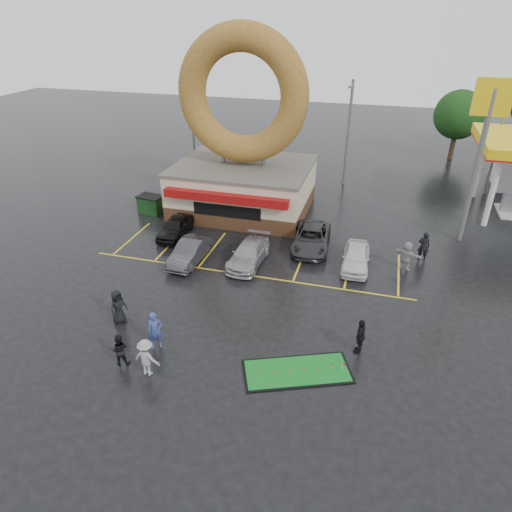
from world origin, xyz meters
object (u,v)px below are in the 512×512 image
(streetlight_right, at_px, (498,138))
(person_blue, at_px, (155,331))
(person_cameraman, at_px, (361,336))
(donut_shop, at_px, (243,154))
(dumpster, at_px, (151,205))
(streetlight_mid, at_px, (348,132))
(shell_sign, at_px, (485,133))
(car_silver, at_px, (249,254))
(car_grey, at_px, (311,238))
(car_dgrey, at_px, (190,251))
(putting_green, at_px, (297,371))
(car_black, at_px, (175,227))
(streetlight_left, at_px, (192,124))
(car_white, at_px, (356,257))

(streetlight_right, relative_size, person_blue, 4.67)
(person_blue, relative_size, person_cameraman, 1.06)
(donut_shop, bearing_deg, person_cameraman, -55.24)
(person_blue, relative_size, dumpster, 1.07)
(streetlight_right, bearing_deg, dumpster, -155.95)
(streetlight_mid, distance_m, person_blue, 25.99)
(shell_sign, height_order, person_cameraman, shell_sign)
(shell_sign, xyz_separation_m, person_blue, (-15.05, -16.07, -6.41))
(car_silver, bearing_deg, car_grey, 44.84)
(car_grey, relative_size, person_cameraman, 2.78)
(car_dgrey, xyz_separation_m, putting_green, (8.49, -8.00, -0.65))
(shell_sign, xyz_separation_m, dumpster, (-22.76, -1.58, -6.73))
(streetlight_mid, xyz_separation_m, car_grey, (-0.72, -12.92, -4.08))
(donut_shop, distance_m, putting_green, 19.10)
(person_cameraman, bearing_deg, car_black, -111.50)
(dumpster, bearing_deg, car_silver, -22.30)
(putting_green, bearing_deg, shell_sign, 62.54)
(streetlight_mid, bearing_deg, donut_shop, -131.38)
(donut_shop, bearing_deg, streetlight_left, 135.22)
(dumpster, bearing_deg, putting_green, -37.03)
(car_dgrey, height_order, putting_green, car_dgrey)
(shell_sign, relative_size, streetlight_mid, 1.18)
(streetlight_mid, height_order, person_blue, streetlight_mid)
(car_white, relative_size, dumpster, 2.24)
(streetlight_mid, relative_size, car_dgrey, 2.15)
(donut_shop, relative_size, car_dgrey, 3.23)
(streetlight_mid, bearing_deg, car_grey, -93.20)
(streetlight_mid, distance_m, car_silver, 17.08)
(car_dgrey, relative_size, dumpster, 2.33)
(car_silver, xyz_separation_m, car_white, (6.51, 1.30, 0.03))
(streetlight_right, xyz_separation_m, dumpster, (-25.76, -11.50, -4.13))
(car_black, distance_m, dumpster, 4.81)
(car_dgrey, bearing_deg, streetlight_right, 44.59)
(streetlight_right, xyz_separation_m, car_black, (-22.20, -14.74, -4.10))
(streetlight_left, distance_m, dumpster, 10.36)
(car_grey, distance_m, putting_green, 12.04)
(donut_shop, relative_size, dumpster, 7.50)
(shell_sign, bearing_deg, dumpster, -176.03)
(car_dgrey, relative_size, person_cameraman, 2.31)
(streetlight_left, relative_size, person_cameraman, 4.96)
(putting_green, bearing_deg, person_cameraman, 40.37)
(donut_shop, height_order, streetlight_mid, donut_shop)
(streetlight_left, xyz_separation_m, streetlight_mid, (14.00, 1.00, 0.00))
(car_black, xyz_separation_m, car_white, (12.57, -1.01, 0.01))
(car_black, distance_m, person_cameraman, 16.16)
(shell_sign, height_order, car_silver, shell_sign)
(car_white, distance_m, putting_green, 10.25)
(streetlight_mid, bearing_deg, putting_green, -88.34)
(person_cameraman, xyz_separation_m, dumpster, (-17.00, 12.21, -0.26))
(streetlight_right, height_order, dumpster, streetlight_right)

